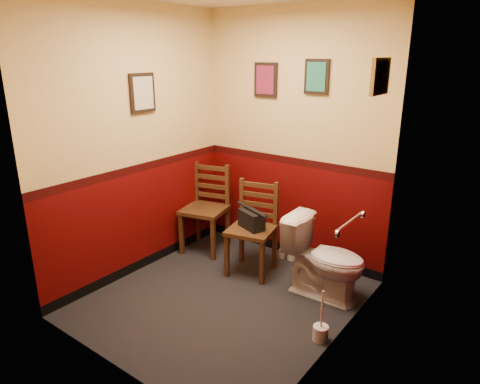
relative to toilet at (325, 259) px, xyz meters
name	(u,v)px	position (x,y,z in m)	size (l,w,h in m)	color
floor	(224,299)	(-0.72, -0.62, -0.38)	(2.20, 2.40, 0.00)	black
wall_back	(293,139)	(-0.72, 0.58, 0.97)	(2.20, 2.70, 0.00)	#4B0505
wall_front	(105,196)	(-0.72, -1.82, 0.97)	(2.20, 2.70, 0.00)	#4B0505
wall_left	(137,145)	(-1.82, -0.62, 0.97)	(2.40, 2.70, 0.00)	#4B0505
wall_right	(344,182)	(0.38, -0.62, 0.97)	(2.40, 2.70, 0.00)	#4B0505
grab_bar	(349,223)	(0.35, -0.37, 0.57)	(0.05, 0.56, 0.06)	silver
framed_print_back_a	(266,80)	(-1.07, 0.56, 1.57)	(0.28, 0.04, 0.36)	black
framed_print_back_b	(317,77)	(-0.47, 0.56, 1.62)	(0.26, 0.04, 0.34)	black
framed_print_left	(142,93)	(-1.80, -0.52, 1.47)	(0.04, 0.30, 0.38)	black
framed_print_right	(380,76)	(0.36, -0.02, 1.67)	(0.04, 0.34, 0.28)	olive
toilet	(325,259)	(0.00, 0.00, 0.00)	(0.43, 0.78, 0.76)	white
toilet_brush	(321,332)	(0.29, -0.63, -0.31)	(0.13, 0.13, 0.45)	silver
chair_left	(206,208)	(-1.58, 0.13, 0.12)	(0.57, 0.57, 1.01)	#523218
chair_right	(253,228)	(-0.83, 0.01, 0.10)	(0.54, 0.54, 0.96)	#523218
handbag	(252,220)	(-0.82, -0.04, 0.22)	(0.33, 0.25, 0.22)	black
tp_stack	(287,252)	(-0.67, 0.47, -0.31)	(0.21, 0.11, 0.18)	silver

